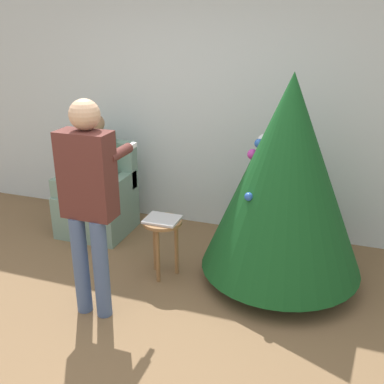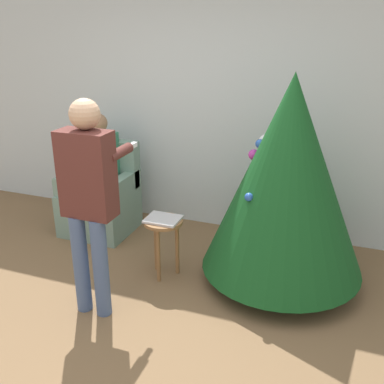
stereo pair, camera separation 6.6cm
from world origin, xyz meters
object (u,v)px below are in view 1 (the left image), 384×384
at_px(armchair, 98,201).
at_px(side_stool, 163,232).
at_px(person_seated, 94,169).
at_px(person_standing, 88,193).
at_px(christmas_tree, 286,176).

bearing_deg(armchair, side_stool, -31.72).
xyz_separation_m(person_seated, person_standing, (0.72, -1.25, 0.30)).
xyz_separation_m(christmas_tree, person_standing, (-1.31, -0.92, 0.02)).
relative_size(christmas_tree, armchair, 1.88).
relative_size(christmas_tree, person_standing, 1.08).
xyz_separation_m(christmas_tree, side_stool, (-1.00, -0.27, -0.55)).
bearing_deg(christmas_tree, armchair, 169.89).
bearing_deg(armchair, person_standing, -60.61).
bearing_deg(person_seated, side_stool, -30.72).
bearing_deg(person_standing, person_seated, 119.87).
bearing_deg(side_stool, christmas_tree, 15.09).
relative_size(person_seated, side_stool, 2.36).
height_order(christmas_tree, person_standing, christmas_tree).
height_order(armchair, side_stool, armchair).
relative_size(christmas_tree, side_stool, 3.35).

